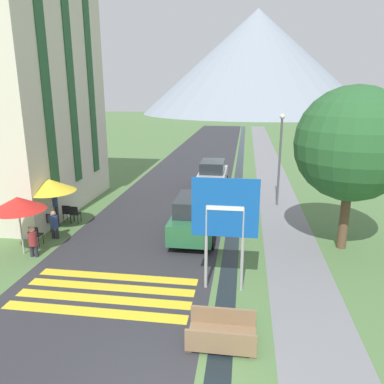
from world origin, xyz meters
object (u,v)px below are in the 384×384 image
object	(u,v)px
cafe_umbrella_front_red	(18,204)
road_sign	(225,217)
cafe_chair_far_right	(67,212)
parked_car_far	(213,175)
person_standing_terrace	(54,204)
tree_by_path	(353,144)
person_seated_near	(33,240)
person_seated_far	(54,223)
hotel_building	(24,78)
cafe_chair_near_left	(35,234)
cafe_chair_far_left	(75,213)
streetlamp	(280,152)
footbridge	(222,335)
parked_car_near	(195,216)
cafe_chair_middle	(48,220)
cafe_umbrella_middle_yellow	(50,185)

from	to	relation	value
cafe_umbrella_front_red	road_sign	bearing A→B (deg)	-11.19
cafe_chair_far_right	parked_car_far	bearing A→B (deg)	62.42
person_standing_terrace	tree_by_path	world-z (taller)	tree_by_path
parked_car_far	person_seated_near	xyz separation A→B (m)	(-5.78, -11.03, -0.24)
person_seated_far	cafe_umbrella_front_red	bearing A→B (deg)	-104.97
hotel_building	road_sign	distance (m)	13.44
cafe_chair_near_left	cafe_chair_far_left	world-z (taller)	same
person_seated_near	streetlamp	bearing A→B (deg)	39.94
footbridge	streetlamp	bearing A→B (deg)	79.43
parked_car_near	cafe_chair_middle	world-z (taller)	parked_car_near
parked_car_far	tree_by_path	world-z (taller)	tree_by_path
hotel_building	cafe_umbrella_front_red	xyz separation A→B (m)	(2.70, -5.73, -4.63)
hotel_building	tree_by_path	xyz separation A→B (m)	(14.96, -3.37, -2.50)
parked_car_near	tree_by_path	world-z (taller)	tree_by_path
cafe_chair_far_right	tree_by_path	size ratio (longest dim) A/B	0.13
cafe_chair_near_left	cafe_chair_far_left	size ratio (longest dim) A/B	1.00
footbridge	parked_car_far	xyz separation A→B (m)	(-1.57, 15.02, 0.68)
road_sign	streetlamp	xyz separation A→B (m)	(2.37, 9.40, 0.53)
person_seated_near	person_standing_terrace	xyz separation A→B (m)	(-0.81, 3.25, 0.38)
cafe_chair_middle	hotel_building	bearing A→B (deg)	128.16
road_sign	cafe_chair_middle	bearing A→B (deg)	154.07
cafe_chair_far_left	person_seated_near	bearing A→B (deg)	-77.66
cafe_umbrella_front_red	tree_by_path	bearing A→B (deg)	10.90
hotel_building	parked_car_near	world-z (taller)	hotel_building
cafe_chair_far_right	tree_by_path	bearing A→B (deg)	7.43
parked_car_near	person_standing_terrace	world-z (taller)	parked_car_near
cafe_umbrella_middle_yellow	person_seated_near	world-z (taller)	cafe_umbrella_middle_yellow
footbridge	cafe_chair_middle	size ratio (longest dim) A/B	2.00
cafe_chair_middle	person_seated_far	bearing A→B (deg)	-43.35
road_sign	streetlamp	size ratio (longest dim) A/B	0.73
person_seated_far	cafe_chair_far_left	bearing A→B (deg)	89.34
cafe_umbrella_front_red	cafe_chair_far_left	bearing A→B (deg)	82.56
person_seated_far	cafe_umbrella_middle_yellow	bearing A→B (deg)	120.35
cafe_umbrella_front_red	streetlamp	size ratio (longest dim) A/B	0.47
streetlamp	cafe_chair_far_left	bearing A→B (deg)	-155.87
person_seated_near	road_sign	bearing A→B (deg)	-10.71
cafe_chair_far_left	person_seated_near	distance (m)	3.71
hotel_building	cafe_chair_far_right	bearing A→B (deg)	-37.30
cafe_chair_middle	person_seated_near	world-z (taller)	person_seated_near
cafe_chair_near_left	person_standing_terrace	world-z (taller)	person_standing_terrace
hotel_building	person_standing_terrace	size ratio (longest dim) A/B	6.91
footbridge	cafe_chair_far_right	world-z (taller)	cafe_chair_far_right
road_sign	cafe_chair_far_right	world-z (taller)	road_sign
footbridge	cafe_umbrella_middle_yellow	distance (m)	10.56
footbridge	cafe_chair_far_right	distance (m)	11.07
footbridge	person_seated_far	world-z (taller)	person_seated_far
hotel_building	cafe_chair_far_left	world-z (taller)	hotel_building
cafe_chair_middle	parked_car_far	bearing A→B (deg)	54.41
parked_car_far	streetlamp	world-z (taller)	streetlamp
hotel_building	parked_car_near	bearing A→B (deg)	-18.59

